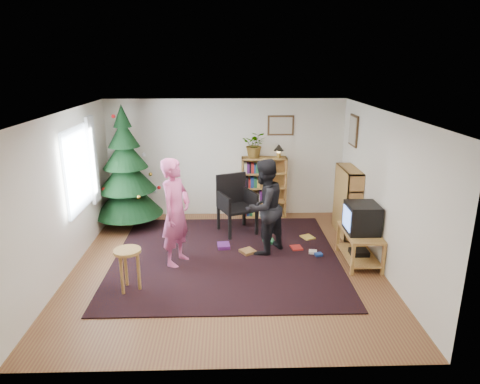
{
  "coord_description": "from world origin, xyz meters",
  "views": [
    {
      "loc": [
        0.04,
        -6.42,
        3.24
      ],
      "look_at": [
        0.24,
        0.54,
        1.1
      ],
      "focal_mm": 32.0,
      "sensor_mm": 36.0,
      "label": 1
    }
  ],
  "objects_px": {
    "stool": "(128,259)",
    "bookshelf_back": "(264,186)",
    "tv_stand": "(360,244)",
    "table_lamp": "(279,148)",
    "armchair": "(237,201)",
    "person_standing": "(176,212)",
    "person_by_chair": "(264,207)",
    "potted_plant": "(255,145)",
    "picture_back": "(281,125)",
    "picture_right": "(354,131)",
    "crt_tv": "(362,218)",
    "christmas_tree": "(127,177)",
    "bookshelf_right": "(347,200)"
  },
  "relations": [
    {
      "from": "armchair",
      "to": "person_standing",
      "type": "bearing_deg",
      "value": -149.2
    },
    {
      "from": "picture_back",
      "to": "bookshelf_back",
      "type": "bearing_deg",
      "value": -158.64
    },
    {
      "from": "bookshelf_back",
      "to": "person_by_chair",
      "type": "relative_size",
      "value": 0.77
    },
    {
      "from": "christmas_tree",
      "to": "armchair",
      "type": "xyz_separation_m",
      "value": [
        2.19,
        -0.32,
        -0.41
      ]
    },
    {
      "from": "stool",
      "to": "table_lamp",
      "type": "distance_m",
      "value": 4.13
    },
    {
      "from": "crt_tv",
      "to": "person_standing",
      "type": "bearing_deg",
      "value": 178.97
    },
    {
      "from": "tv_stand",
      "to": "stool",
      "type": "relative_size",
      "value": 1.5
    },
    {
      "from": "person_by_chair",
      "to": "table_lamp",
      "type": "relative_size",
      "value": 5.88
    },
    {
      "from": "bookshelf_right",
      "to": "person_by_chair",
      "type": "relative_size",
      "value": 0.77
    },
    {
      "from": "christmas_tree",
      "to": "potted_plant",
      "type": "distance_m",
      "value": 2.68
    },
    {
      "from": "tv_stand",
      "to": "table_lamp",
      "type": "bearing_deg",
      "value": 116.0
    },
    {
      "from": "stool",
      "to": "person_by_chair",
      "type": "distance_m",
      "value": 2.45
    },
    {
      "from": "christmas_tree",
      "to": "person_by_chair",
      "type": "height_order",
      "value": "christmas_tree"
    },
    {
      "from": "picture_back",
      "to": "table_lamp",
      "type": "bearing_deg",
      "value": -108.49
    },
    {
      "from": "tv_stand",
      "to": "person_standing",
      "type": "bearing_deg",
      "value": 178.97
    },
    {
      "from": "christmas_tree",
      "to": "bookshelf_back",
      "type": "bearing_deg",
      "value": 10.17
    },
    {
      "from": "crt_tv",
      "to": "person_standing",
      "type": "distance_m",
      "value": 3.03
    },
    {
      "from": "christmas_tree",
      "to": "bookshelf_right",
      "type": "distance_m",
      "value": 4.36
    },
    {
      "from": "picture_back",
      "to": "table_lamp",
      "type": "relative_size",
      "value": 1.93
    },
    {
      "from": "table_lamp",
      "to": "person_by_chair",
      "type": "bearing_deg",
      "value": -103.84
    },
    {
      "from": "person_standing",
      "to": "table_lamp",
      "type": "relative_size",
      "value": 6.28
    },
    {
      "from": "bookshelf_right",
      "to": "person_standing",
      "type": "height_order",
      "value": "person_standing"
    },
    {
      "from": "picture_right",
      "to": "potted_plant",
      "type": "xyz_separation_m",
      "value": [
        -1.87,
        0.59,
        -0.38
      ]
    },
    {
      "from": "bookshelf_right",
      "to": "table_lamp",
      "type": "distance_m",
      "value": 1.79
    },
    {
      "from": "picture_right",
      "to": "table_lamp",
      "type": "height_order",
      "value": "picture_right"
    },
    {
      "from": "person_by_chair",
      "to": "potted_plant",
      "type": "xyz_separation_m",
      "value": [
        -0.05,
        1.85,
        0.74
      ]
    },
    {
      "from": "bookshelf_back",
      "to": "stool",
      "type": "bearing_deg",
      "value": -125.5
    },
    {
      "from": "picture_back",
      "to": "christmas_tree",
      "type": "distance_m",
      "value": 3.32
    },
    {
      "from": "bookshelf_right",
      "to": "tv_stand",
      "type": "relative_size",
      "value": 1.33
    },
    {
      "from": "picture_right",
      "to": "table_lamp",
      "type": "distance_m",
      "value": 1.56
    },
    {
      "from": "picture_back",
      "to": "person_standing",
      "type": "distance_m",
      "value": 3.25
    },
    {
      "from": "picture_right",
      "to": "person_standing",
      "type": "height_order",
      "value": "picture_right"
    },
    {
      "from": "person_standing",
      "to": "person_by_chair",
      "type": "bearing_deg",
      "value": -50.88
    },
    {
      "from": "picture_right",
      "to": "christmas_tree",
      "type": "bearing_deg",
      "value": 178.82
    },
    {
      "from": "armchair",
      "to": "stool",
      "type": "height_order",
      "value": "armchair"
    },
    {
      "from": "bookshelf_right",
      "to": "tv_stand",
      "type": "bearing_deg",
      "value": 174.7
    },
    {
      "from": "picture_back",
      "to": "picture_right",
      "type": "distance_m",
      "value": 1.51
    },
    {
      "from": "tv_stand",
      "to": "crt_tv",
      "type": "height_order",
      "value": "crt_tv"
    },
    {
      "from": "person_standing",
      "to": "person_by_chair",
      "type": "distance_m",
      "value": 1.51
    },
    {
      "from": "tv_stand",
      "to": "person_by_chair",
      "type": "relative_size",
      "value": 0.58
    },
    {
      "from": "bookshelf_back",
      "to": "tv_stand",
      "type": "height_order",
      "value": "bookshelf_back"
    },
    {
      "from": "potted_plant",
      "to": "crt_tv",
      "type": "bearing_deg",
      "value": -54.81
    },
    {
      "from": "stool",
      "to": "potted_plant",
      "type": "relative_size",
      "value": 1.19
    },
    {
      "from": "picture_back",
      "to": "potted_plant",
      "type": "xyz_separation_m",
      "value": [
        -0.55,
        -0.14,
        -0.38
      ]
    },
    {
      "from": "stool",
      "to": "bookshelf_back",
      "type": "bearing_deg",
      "value": 54.5
    },
    {
      "from": "crt_tv",
      "to": "stool",
      "type": "xyz_separation_m",
      "value": [
        -3.63,
        -0.83,
        -0.28
      ]
    },
    {
      "from": "person_by_chair",
      "to": "picture_back",
      "type": "bearing_deg",
      "value": -148.46
    },
    {
      "from": "picture_right",
      "to": "christmas_tree",
      "type": "relative_size",
      "value": 0.24
    },
    {
      "from": "crt_tv",
      "to": "table_lamp",
      "type": "bearing_deg",
      "value": 115.94
    },
    {
      "from": "armchair",
      "to": "crt_tv",
      "type": "bearing_deg",
      "value": -59.48
    }
  ]
}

